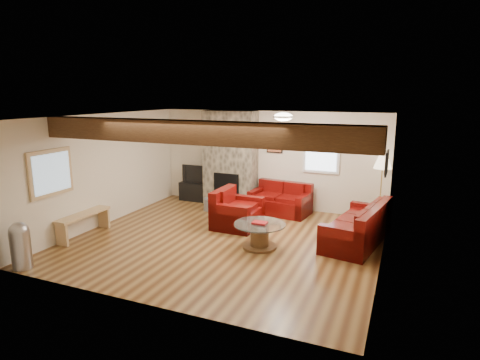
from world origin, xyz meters
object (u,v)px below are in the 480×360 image
object	(u,v)px
tv_cabinet	(198,192)
sofa_three	(357,224)
television	(198,174)
armchair_red	(237,209)
coffee_table	(260,236)
loveseat	(280,198)
floor_lamp	(383,166)

from	to	relation	value
tv_cabinet	sofa_three	bearing A→B (deg)	-20.09
television	tv_cabinet	bearing A→B (deg)	0.00
sofa_three	armchair_red	xyz separation A→B (m)	(-2.58, -0.02, 0.03)
armchair_red	coffee_table	world-z (taller)	armchair_red
loveseat	television	bearing A→B (deg)	179.86
loveseat	tv_cabinet	xyz separation A→B (m)	(-2.46, 0.30, -0.13)
television	loveseat	bearing A→B (deg)	-6.95
loveseat	tv_cabinet	world-z (taller)	loveseat
sofa_three	floor_lamp	size ratio (longest dim) A/B	1.32
tv_cabinet	television	bearing A→B (deg)	0.00
tv_cabinet	floor_lamp	world-z (taller)	floor_lamp
loveseat	armchair_red	size ratio (longest dim) A/B	1.37
coffee_table	floor_lamp	bearing A→B (deg)	51.28
loveseat	television	xyz separation A→B (m)	(-2.46, 0.30, 0.38)
floor_lamp	loveseat	bearing A→B (deg)	-175.55
sofa_three	tv_cabinet	distance (m)	4.76
loveseat	television	world-z (taller)	television
television	armchair_red	bearing A→B (deg)	-41.25
loveseat	floor_lamp	size ratio (longest dim) A/B	0.92
floor_lamp	television	bearing A→B (deg)	178.58
loveseat	sofa_three	bearing A→B (deg)	-26.79
armchair_red	television	world-z (taller)	television
armchair_red	floor_lamp	size ratio (longest dim) A/B	0.67
sofa_three	tv_cabinet	world-z (taller)	sofa_three
television	floor_lamp	distance (m)	4.83
tv_cabinet	floor_lamp	xyz separation A→B (m)	(4.79, -0.12, 1.07)
armchair_red	floor_lamp	bearing A→B (deg)	-61.22
coffee_table	television	distance (m)	3.86
armchair_red	loveseat	bearing A→B (deg)	-22.11
armchair_red	coffee_table	xyz separation A→B (m)	(0.89, -0.98, -0.18)
sofa_three	armchair_red	size ratio (longest dim) A/B	1.97
loveseat	floor_lamp	bearing A→B (deg)	11.26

